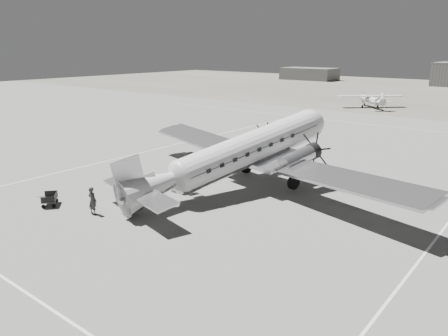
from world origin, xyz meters
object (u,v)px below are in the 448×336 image
(light_plane_left, at_px, (371,101))
(baggage_cart_far, at_px, (50,199))
(dc3_airliner, at_px, (240,155))
(passenger, at_px, (175,180))
(shed_secondary, at_px, (309,74))
(ramp_agent, at_px, (151,187))
(baggage_cart_near, at_px, (136,193))
(ground_crew, at_px, (92,201))

(light_plane_left, xyz_separation_m, baggage_cart_far, (1.29, -65.05, -0.82))
(dc3_airliner, xyz_separation_m, passenger, (-3.71, -3.47, -1.84))
(shed_secondary, bearing_deg, light_plane_left, -53.10)
(baggage_cart_far, distance_m, ramp_agent, 7.13)
(light_plane_left, height_order, baggage_cart_near, light_plane_left)
(baggage_cart_far, distance_m, passenger, 9.07)
(shed_secondary, xyz_separation_m, light_plane_left, (42.82, -57.03, -0.75))
(baggage_cart_near, bearing_deg, dc3_airliner, 65.12)
(light_plane_left, bearing_deg, ground_crew, -128.86)
(ramp_agent, relative_size, passenger, 0.78)
(dc3_airliner, bearing_deg, shed_secondary, 129.57)
(ground_crew, xyz_separation_m, ramp_agent, (0.40, 4.83, -0.21))
(baggage_cart_near, bearing_deg, light_plane_left, 104.18)
(baggage_cart_far, relative_size, ramp_agent, 1.03)
(baggage_cart_far, height_order, passenger, passenger)
(dc3_airliner, distance_m, passenger, 5.41)
(shed_secondary, relative_size, baggage_cart_near, 9.31)
(baggage_cart_far, bearing_deg, light_plane_left, 131.32)
(baggage_cart_near, xyz_separation_m, ramp_agent, (0.31, 1.21, 0.19))
(dc3_airliner, bearing_deg, ramp_agent, -113.44)
(shed_secondary, distance_m, ramp_agent, 126.01)
(baggage_cart_near, distance_m, ground_crew, 3.65)
(light_plane_left, relative_size, ramp_agent, 8.16)
(passenger, bearing_deg, dc3_airliner, -44.78)
(baggage_cart_near, distance_m, ramp_agent, 1.26)
(ramp_agent, bearing_deg, baggage_cart_near, -160.02)
(baggage_cart_near, relative_size, baggage_cart_far, 1.27)
(dc3_airliner, height_order, baggage_cart_near, dc3_airliner)
(baggage_cart_near, relative_size, ramp_agent, 1.31)
(baggage_cart_far, relative_size, ground_crew, 0.80)
(baggage_cart_near, height_order, ramp_agent, ramp_agent)
(shed_secondary, distance_m, dc3_airliner, 122.72)
(shed_secondary, distance_m, baggage_cart_near, 127.01)
(dc3_airliner, distance_m, ramp_agent, 7.20)
(light_plane_left, height_order, passenger, light_plane_left)
(shed_secondary, relative_size, light_plane_left, 1.49)
(baggage_cart_far, bearing_deg, ground_crew, 53.37)
(ground_crew, relative_size, passenger, 1.00)
(shed_secondary, bearing_deg, passenger, -66.87)
(light_plane_left, bearing_deg, baggage_cart_far, -132.29)
(shed_secondary, relative_size, ground_crew, 9.48)
(light_plane_left, bearing_deg, baggage_cart_near, -128.49)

